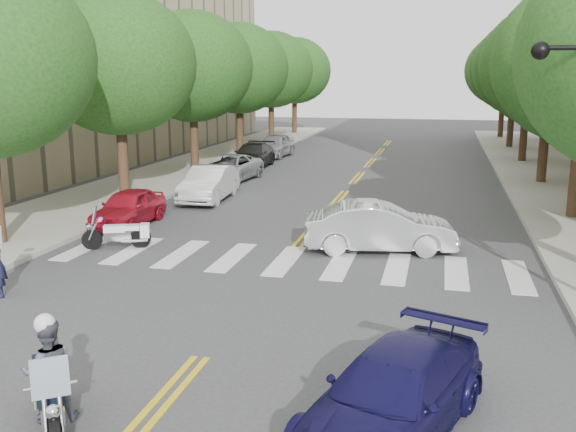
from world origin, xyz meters
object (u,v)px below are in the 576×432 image
(motorcycle_police, at_px, (49,379))
(motorcycle_parked, at_px, (123,234))
(sedan_blue, at_px, (393,395))
(convertible, at_px, (380,227))

(motorcycle_police, xyz_separation_m, motorcycle_parked, (-3.84, 9.49, -0.35))
(motorcycle_parked, relative_size, sedan_blue, 0.47)
(motorcycle_parked, xyz_separation_m, sedan_blue, (8.66, -8.43, 0.15))
(motorcycle_parked, distance_m, sedan_blue, 12.09)
(motorcycle_parked, height_order, convertible, convertible)
(sedan_blue, bearing_deg, convertible, 116.81)
(motorcycle_police, height_order, sedan_blue, motorcycle_police)
(convertible, bearing_deg, sedan_blue, 175.86)
(convertible, bearing_deg, motorcycle_parked, 90.39)
(motorcycle_parked, bearing_deg, motorcycle_police, -179.44)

